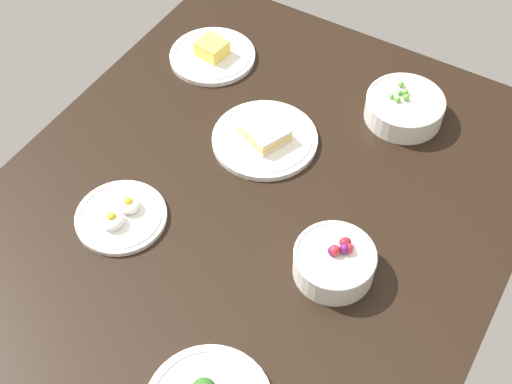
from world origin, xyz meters
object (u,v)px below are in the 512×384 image
Objects in this scene: plate_sandwich at (265,137)px; bowl_berries at (334,262)px; plate_eggs at (121,216)px; bowl_peas at (404,107)px; plate_cheese at (212,54)px.

bowl_berries is at bearing -128.48° from plate_sandwich.
plate_eggs is 1.18× the size of bowl_berries.
plate_eggs is at bearing 146.35° from bowl_peas.
bowl_berries reaches higher than bowl_peas.
plate_sandwich and plate_eggs have the same top height.
plate_sandwich is 1.26× the size of plate_eggs.
bowl_peas is at bearing -33.65° from plate_eggs.
plate_cheese is (48.73, 10.61, 0.13)cm from plate_eggs.
bowl_berries is (10.39, -40.65, 2.18)cm from plate_eggs.
plate_sandwich is at bearing -22.96° from plate_eggs.
plate_cheese is (16.79, 24.14, -0.08)cm from plate_sandwich.
bowl_berries is (-21.56, -27.12, 1.98)cm from plate_sandwich.
plate_sandwich is 34.69cm from plate_eggs.
bowl_peas is at bearing -45.61° from plate_sandwich.
plate_eggs is at bearing 104.33° from bowl_berries.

